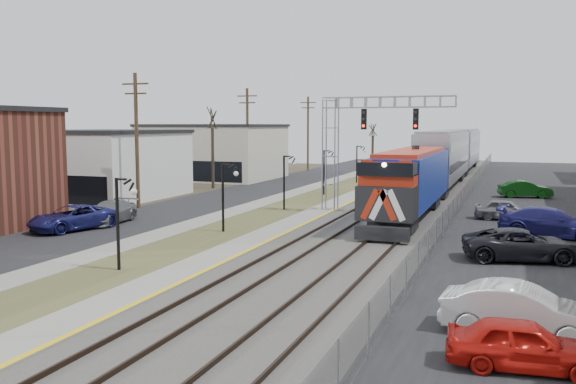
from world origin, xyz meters
The scene contains 25 objects.
ground centered at (0.00, 0.00, 0.00)m, with size 160.00×160.00×0.00m, color #473D2D.
street_west centered at (-11.50, 35.00, 0.02)m, with size 7.00×120.00×0.04m, color black.
sidewalk centered at (-7.00, 35.00, 0.04)m, with size 2.00×120.00×0.08m, color gray.
grass_median centered at (-4.00, 35.00, 0.03)m, with size 4.00×120.00×0.06m, color #474A27.
platform centered at (-1.00, 35.00, 0.12)m, with size 2.00×120.00×0.24m, color gray.
ballast_bed centered at (4.00, 35.00, 0.10)m, with size 8.00×120.00×0.20m, color #595651.
parking_lot centered at (16.00, 35.00, 0.02)m, with size 16.00×120.00×0.04m, color black.
platform_edge centered at (-0.12, 35.00, 0.24)m, with size 0.24×120.00×0.01m, color gold.
track_near centered at (2.00, 35.00, 0.28)m, with size 1.58×120.00×0.15m.
track_far centered at (5.50, 35.00, 0.28)m, with size 1.58×120.00×0.15m.
train centered at (5.50, 49.89, 2.88)m, with size 3.00×63.05×5.33m.
signal_gantry centered at (1.22, 27.99, 5.59)m, with size 9.00×1.07×8.15m.
lampposts centered at (-4.00, 18.29, 2.00)m, with size 0.14×62.14×4.00m.
utility_poles centered at (-14.50, 25.00, 5.00)m, with size 0.28×80.28×10.00m.
fence centered at (8.20, 35.00, 0.80)m, with size 0.04×120.00×1.60m, color gray.
buildings_west centered at (-21.00, 24.21, 3.01)m, with size 14.00×67.00×7.00m.
bare_trees centered at (-12.66, 38.91, 2.70)m, with size 12.30×42.30×5.95m.
car_lot_a centered at (12.06, 2.62, 0.65)m, with size 1.54×3.83×1.31m, color #B3140D.
car_lot_b centered at (12.03, 5.25, 0.76)m, with size 1.60×4.59×1.51m, color #BBBBBB.
car_lot_c centered at (12.17, 15.98, 0.73)m, with size 2.42×5.26×1.46m, color black.
car_lot_d centered at (13.74, 22.85, 0.81)m, with size 2.27×5.59×1.62m, color navy.
car_lot_e centered at (11.36, 28.37, 0.68)m, with size 1.60×3.98×1.36m, color slate.
car_lot_f centered at (12.70, 42.02, 0.72)m, with size 1.52×4.35×1.43m, color #0C3E0F.
car_street_a centered at (-12.64, 15.50, 0.73)m, with size 2.41×5.22×1.45m, color navy.
car_street_b centered at (-12.13, 18.35, 0.69)m, with size 1.95×4.79×1.39m, color slate.
Camera 1 is at (11.62, -13.41, 6.22)m, focal length 38.00 mm.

